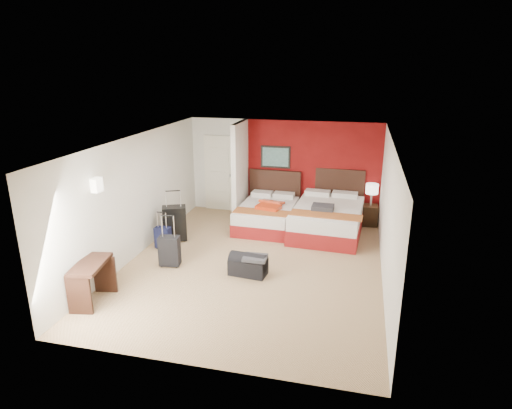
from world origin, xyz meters
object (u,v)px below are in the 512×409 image
(suitcase_black, at_px, (175,224))
(suitcase_charcoal, at_px, (170,252))
(red_suitcase_open, at_px, (270,205))
(desk, at_px, (92,283))
(nightstand, at_px, (370,215))
(table_lamp, at_px, (372,195))
(bed_left, at_px, (267,216))
(bed_right, at_px, (327,220))
(duffel_bag, at_px, (248,266))
(suitcase_navy, at_px, (163,239))

(suitcase_black, bearing_deg, suitcase_charcoal, -94.76)
(red_suitcase_open, height_order, desk, desk)
(nightstand, xyz_separation_m, table_lamp, (0.00, 0.00, 0.53))
(bed_left, bearing_deg, suitcase_black, -141.92)
(bed_right, distance_m, suitcase_charcoal, 3.85)
(duffel_bag, bearing_deg, bed_left, 100.61)
(suitcase_charcoal, bearing_deg, bed_left, 53.94)
(bed_left, relative_size, suitcase_black, 2.39)
(duffel_bag, height_order, desk, desk)
(table_lamp, xyz_separation_m, suitcase_navy, (-4.40, -2.56, -0.56))
(nightstand, bearing_deg, suitcase_black, -157.58)
(nightstand, distance_m, suitcase_black, 4.80)
(bed_left, bearing_deg, desk, -114.31)
(suitcase_black, xyz_separation_m, suitcase_navy, (-0.07, -0.48, -0.16))
(nightstand, distance_m, suitcase_navy, 5.09)
(bed_left, distance_m, bed_right, 1.49)
(bed_left, distance_m, duffel_bag, 2.63)
(duffel_bag, bearing_deg, table_lamp, 62.05)
(bed_left, relative_size, nightstand, 3.62)
(table_lamp, bearing_deg, nightstand, 0.00)
(suitcase_black, distance_m, duffel_bag, 2.41)
(nightstand, bearing_deg, suitcase_navy, -153.02)
(red_suitcase_open, bearing_deg, table_lamp, 31.17)
(suitcase_charcoal, distance_m, duffel_bag, 1.62)
(suitcase_charcoal, bearing_deg, duffel_bag, -7.82)
(bed_left, xyz_separation_m, nightstand, (2.47, 0.73, -0.02))
(desk, bearing_deg, bed_right, 39.57)
(suitcase_navy, relative_size, duffel_bag, 0.65)
(red_suitcase_open, height_order, suitcase_black, suitcase_black)
(bed_left, height_order, suitcase_black, suitcase_black)
(table_lamp, xyz_separation_m, desk, (-4.55, -4.95, -0.42))
(suitcase_charcoal, bearing_deg, desk, -119.99)
(nightstand, relative_size, table_lamp, 0.94)
(desk, bearing_deg, suitcase_charcoal, 57.86)
(bed_left, distance_m, table_lamp, 2.63)
(bed_right, distance_m, suitcase_black, 3.57)
(red_suitcase_open, xyz_separation_m, suitcase_black, (-1.95, -1.25, -0.22))
(suitcase_charcoal, distance_m, suitcase_navy, 0.93)
(nightstand, relative_size, suitcase_navy, 1.13)
(desk, bearing_deg, duffel_bag, 25.49)
(table_lamp, bearing_deg, suitcase_navy, -149.75)
(bed_right, height_order, suitcase_navy, bed_right)
(bed_right, height_order, table_lamp, table_lamp)
(bed_right, xyz_separation_m, nightstand, (0.99, 0.80, -0.07))
(red_suitcase_open, relative_size, suitcase_navy, 1.68)
(nightstand, bearing_deg, red_suitcase_open, -164.06)
(nightstand, height_order, suitcase_black, suitcase_black)
(bed_right, xyz_separation_m, suitcase_black, (-3.33, -1.28, 0.06))
(bed_left, bearing_deg, suitcase_navy, -134.42)
(bed_left, relative_size, table_lamp, 3.42)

